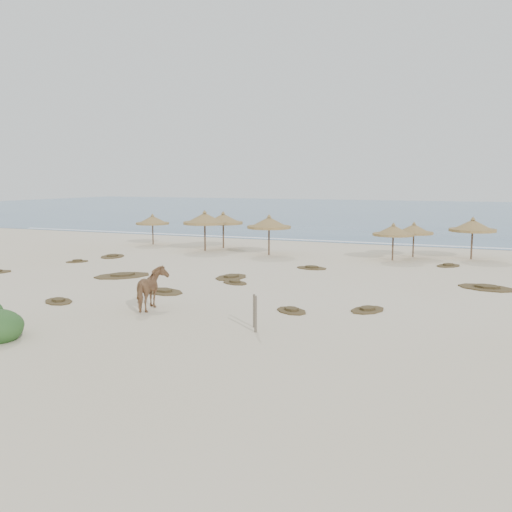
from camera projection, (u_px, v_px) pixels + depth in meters
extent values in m
plane|color=beige|center=(193.00, 301.00, 25.20)|extent=(160.00, 160.00, 0.00)
cube|color=#285179|center=(416.00, 212.00, 93.68)|extent=(200.00, 100.00, 0.01)
cube|color=white|center=(341.00, 242.00, 48.94)|extent=(70.00, 0.60, 0.01)
cylinder|color=#503A29|center=(153.00, 233.00, 46.85)|extent=(0.11, 0.11, 1.90)
cylinder|color=olive|center=(153.00, 223.00, 46.74)|extent=(2.73, 2.73, 0.16)
cone|color=olive|center=(153.00, 220.00, 46.70)|extent=(2.63, 2.63, 0.68)
cone|color=olive|center=(152.00, 215.00, 46.65)|extent=(0.33, 0.33, 0.20)
cylinder|color=#503A29|center=(223.00, 234.00, 44.35)|extent=(0.12, 0.12, 2.15)
cylinder|color=olive|center=(223.00, 223.00, 44.23)|extent=(3.97, 3.97, 0.18)
cone|color=olive|center=(223.00, 219.00, 44.19)|extent=(3.84, 3.84, 0.77)
cone|color=olive|center=(223.00, 213.00, 44.12)|extent=(0.37, 0.37, 0.23)
cylinder|color=#503A29|center=(205.00, 236.00, 42.68)|extent=(0.13, 0.13, 2.29)
cylinder|color=olive|center=(205.00, 223.00, 42.56)|extent=(3.52, 3.52, 0.20)
cone|color=olive|center=(205.00, 218.00, 42.51)|extent=(3.40, 3.40, 0.82)
cone|color=olive|center=(205.00, 212.00, 42.44)|extent=(0.39, 0.39, 0.24)
cylinder|color=#503A29|center=(269.00, 240.00, 40.30)|extent=(0.12, 0.12, 2.17)
cylinder|color=olive|center=(269.00, 227.00, 40.18)|extent=(3.93, 3.93, 0.19)
cone|color=olive|center=(269.00, 222.00, 40.14)|extent=(3.80, 3.80, 0.77)
cone|color=olive|center=(269.00, 216.00, 40.07)|extent=(0.37, 0.37, 0.23)
cylinder|color=#503A29|center=(413.00, 244.00, 39.20)|extent=(0.10, 0.10, 1.83)
cylinder|color=olive|center=(414.00, 233.00, 39.10)|extent=(3.11, 3.11, 0.16)
cone|color=olive|center=(414.00, 229.00, 39.06)|extent=(3.01, 3.01, 0.65)
cone|color=olive|center=(414.00, 223.00, 39.01)|extent=(0.31, 0.31, 0.19)
cylinder|color=#503A29|center=(393.00, 246.00, 37.66)|extent=(0.11, 0.11, 1.88)
cylinder|color=olive|center=(393.00, 235.00, 37.56)|extent=(2.81, 2.81, 0.16)
cone|color=olive|center=(393.00, 230.00, 37.52)|extent=(2.71, 2.71, 0.67)
cone|color=olive|center=(394.00, 224.00, 37.47)|extent=(0.32, 0.32, 0.20)
cylinder|color=#503A29|center=(472.00, 243.00, 38.10)|extent=(0.12, 0.12, 2.15)
cylinder|color=olive|center=(472.00, 230.00, 37.98)|extent=(3.17, 3.17, 0.18)
cone|color=olive|center=(473.00, 225.00, 37.94)|extent=(3.06, 3.06, 0.77)
cone|color=olive|center=(473.00, 218.00, 37.88)|extent=(0.37, 0.37, 0.22)
imported|color=#8A5D3F|center=(152.00, 289.00, 23.37)|extent=(1.43, 2.23, 1.74)
cylinder|color=#6D6452|center=(256.00, 314.00, 19.93)|extent=(0.13, 0.13, 1.30)
cylinder|color=#6D6452|center=(254.00, 311.00, 20.60)|extent=(0.10, 0.10, 1.22)
ellipsoid|color=#345F29|center=(6.00, 325.00, 19.64)|extent=(1.19, 1.19, 0.89)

